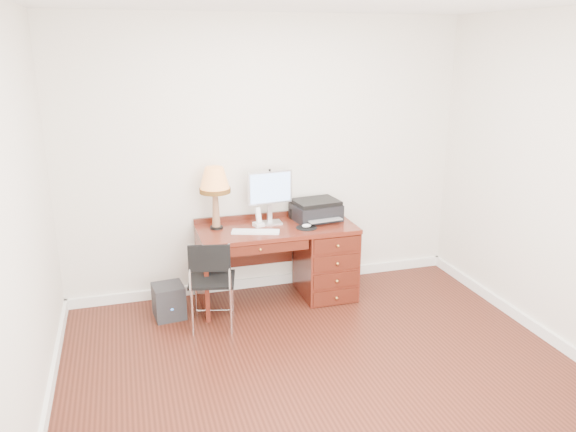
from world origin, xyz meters
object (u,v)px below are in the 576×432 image
object	(u,v)px
phone	(258,221)
equipment_box	(169,301)
printer	(316,210)
leg_lamp	(215,184)
monitor	(270,190)
desk	(308,256)
chair	(213,276)

from	to	relation	value
phone	equipment_box	xyz separation A→B (m)	(-0.89, -0.15, -0.65)
printer	leg_lamp	xyz separation A→B (m)	(-1.00, -0.01, 0.34)
monitor	desk	bearing A→B (deg)	-29.03
monitor	leg_lamp	bearing A→B (deg)	177.59
printer	phone	distance (m)	0.60
monitor	printer	distance (m)	0.51
desk	phone	distance (m)	0.63
desk	printer	world-z (taller)	printer
phone	chair	bearing A→B (deg)	-154.97
monitor	phone	xyz separation A→B (m)	(-0.14, -0.09, -0.27)
phone	chair	xyz separation A→B (m)	(-0.53, -0.49, -0.30)
monitor	equipment_box	distance (m)	1.40
desk	equipment_box	world-z (taller)	desk
equipment_box	chair	bearing A→B (deg)	-49.03
printer	phone	world-z (taller)	printer
desk	leg_lamp	size ratio (longest dim) A/B	2.54
chair	equipment_box	bearing A→B (deg)	150.52
desk	leg_lamp	xyz separation A→B (m)	(-0.88, 0.11, 0.77)
leg_lamp	phone	world-z (taller)	leg_lamp
monitor	chair	bearing A→B (deg)	-145.61
monitor	leg_lamp	world-z (taller)	leg_lamp
phone	printer	bearing A→B (deg)	-12.40
leg_lamp	chair	bearing A→B (deg)	-103.71
phone	chair	world-z (taller)	phone
chair	equipment_box	distance (m)	0.61
desk	equipment_box	bearing A→B (deg)	-176.04
printer	equipment_box	distance (m)	1.66
monitor	equipment_box	world-z (taller)	monitor
printer	chair	size ratio (longest dim) A/B	0.58
equipment_box	desk	bearing A→B (deg)	-2.67
printer	phone	bearing A→B (deg)	178.76
phone	chair	distance (m)	0.78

